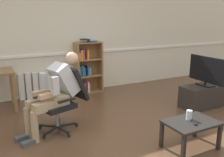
# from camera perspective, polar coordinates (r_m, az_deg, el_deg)

# --- Properties ---
(ground_plane) EXTENTS (18.00, 18.00, 0.00)m
(ground_plane) POSITION_cam_1_polar(r_m,az_deg,el_deg) (3.62, 4.23, -14.07)
(ground_plane) COLOR brown
(back_wall) EXTENTS (12.00, 0.13, 2.70)m
(back_wall) POSITION_cam_1_polar(r_m,az_deg,el_deg) (5.63, -10.02, 10.25)
(back_wall) COLOR beige
(back_wall) RESTS_ON ground_plane
(bookshelf) EXTENTS (0.61, 0.29, 1.25)m
(bookshelf) POSITION_cam_1_polar(r_m,az_deg,el_deg) (5.64, -5.89, 2.60)
(bookshelf) COLOR olive
(bookshelf) RESTS_ON ground_plane
(radiator) EXTENTS (0.83, 0.08, 0.57)m
(radiator) POSITION_cam_1_polar(r_m,az_deg,el_deg) (5.51, -16.78, -1.46)
(radiator) COLOR white
(radiator) RESTS_ON ground_plane
(office_chair) EXTENTS (0.81, 0.66, 0.97)m
(office_chair) POSITION_cam_1_polar(r_m,az_deg,el_deg) (3.84, -11.03, -4.12)
(office_chair) COLOR black
(office_chair) RESTS_ON ground_plane
(person_seated) EXTENTS (1.04, 0.58, 1.20)m
(person_seated) POSITION_cam_1_polar(r_m,az_deg,el_deg) (3.72, -13.31, -2.88)
(person_seated) COLOR tan
(person_seated) RESTS_ON ground_plane
(tv_stand) EXTENTS (0.96, 0.41, 0.43)m
(tv_stand) POSITION_cam_1_polar(r_m,az_deg,el_deg) (5.10, 20.77, -3.84)
(tv_stand) COLOR #2D2823
(tv_stand) RESTS_ON ground_plane
(tv_screen) EXTENTS (0.21, 0.83, 0.56)m
(tv_screen) POSITION_cam_1_polar(r_m,az_deg,el_deg) (4.98, 21.29, 1.75)
(tv_screen) COLOR black
(tv_screen) RESTS_ON tv_stand
(coffee_table) EXTENTS (0.68, 0.47, 0.39)m
(coffee_table) POSITION_cam_1_polar(r_m,az_deg,el_deg) (3.41, 18.05, -10.41)
(coffee_table) COLOR black
(coffee_table) RESTS_ON ground_plane
(drinking_glass) EXTENTS (0.08, 0.08, 0.13)m
(drinking_glass) POSITION_cam_1_polar(r_m,az_deg,el_deg) (3.42, 17.65, -8.15)
(drinking_glass) COLOR silver
(drinking_glass) RESTS_ON coffee_table
(spare_remote) EXTENTS (0.10, 0.15, 0.02)m
(spare_remote) POSITION_cam_1_polar(r_m,az_deg,el_deg) (3.35, 18.69, -9.74)
(spare_remote) COLOR black
(spare_remote) RESTS_ON coffee_table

